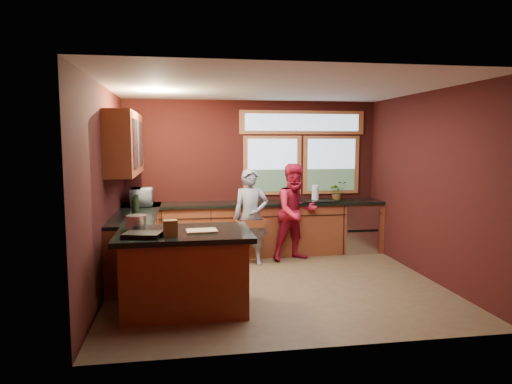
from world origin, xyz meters
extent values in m
plane|color=brown|center=(0.00, 0.00, 0.00)|extent=(4.50, 4.50, 0.00)
cube|color=black|center=(0.00, 2.00, 1.35)|extent=(4.50, 0.02, 2.70)
cube|color=black|center=(0.00, -2.00, 1.35)|extent=(4.50, 0.02, 2.70)
cube|color=black|center=(-2.25, 0.00, 1.35)|extent=(0.02, 4.00, 2.70)
cube|color=black|center=(2.25, 0.00, 1.35)|extent=(0.02, 4.00, 2.70)
cube|color=silver|center=(0.00, 0.00, 2.70)|extent=(4.50, 4.00, 0.02)
cube|color=#8DA5C4|center=(0.35, 1.99, 1.55)|extent=(1.06, 0.02, 1.06)
cube|color=#8DA5C4|center=(1.45, 1.99, 1.55)|extent=(1.06, 0.02, 1.06)
cube|color=#97522B|center=(0.90, 1.99, 2.32)|extent=(2.30, 0.02, 0.42)
cube|color=brown|center=(-2.07, 0.85, 1.95)|extent=(0.36, 1.80, 0.90)
cube|color=brown|center=(0.00, 1.70, 0.44)|extent=(4.50, 0.60, 0.88)
cube|color=black|center=(0.00, 1.69, 0.91)|extent=(4.50, 0.64, 0.05)
cube|color=#B7B7BC|center=(1.85, 1.68, 0.42)|extent=(0.60, 0.58, 0.85)
cube|color=black|center=(1.10, 1.66, 0.91)|extent=(0.66, 0.46, 0.05)
cube|color=brown|center=(-1.95, 0.85, 0.44)|extent=(0.60, 2.30, 0.88)
cube|color=black|center=(-1.94, 0.85, 0.91)|extent=(0.64, 2.30, 0.05)
cube|color=brown|center=(-1.24, -0.78, 0.44)|extent=(1.40, 0.90, 0.88)
cube|color=black|center=(-1.24, -0.78, 0.92)|extent=(1.55, 1.05, 0.06)
imported|color=slate|center=(-0.18, 1.09, 0.77)|extent=(0.58, 0.40, 1.55)
imported|color=maroon|center=(0.60, 1.25, 0.81)|extent=(0.92, 0.80, 1.62)
imported|color=#999999|center=(-1.92, 1.59, 1.07)|extent=(0.37, 0.53, 0.29)
imported|color=#999999|center=(1.50, 1.75, 1.10)|extent=(0.31, 0.27, 0.34)
cylinder|color=silver|center=(1.07, 1.70, 1.07)|extent=(0.12, 0.12, 0.28)
cube|color=tan|center=(-1.04, -0.83, 0.95)|extent=(0.37, 0.27, 0.02)
cylinder|color=silver|center=(-1.79, -0.63, 1.03)|extent=(0.24, 0.24, 0.18)
cube|color=brown|center=(-1.39, -1.03, 1.03)|extent=(0.16, 0.14, 0.18)
cube|color=black|center=(-1.69, -1.03, 0.97)|extent=(0.46, 0.37, 0.05)
camera|label=1|loc=(-1.25, -6.06, 1.99)|focal=32.00mm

